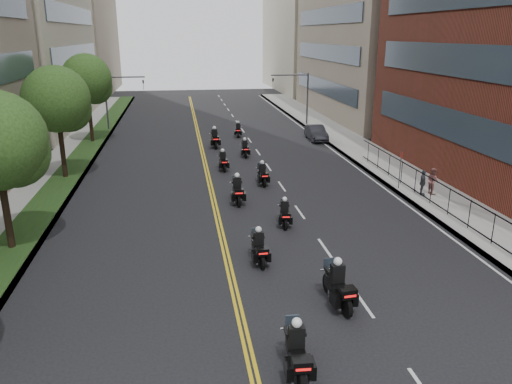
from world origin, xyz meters
The scene contains 22 objects.
sidewalk_right centered at (12.00, 25.00, 0.07)m, with size 4.00×90.00×0.15m, color gray.
sidewalk_left centered at (-12.00, 25.00, 0.07)m, with size 4.00×90.00×0.15m, color gray.
grass_strip centered at (-11.20, 25.00, 0.17)m, with size 2.00×90.00×0.04m, color #143513.
building_right_far centered at (21.50, 78.00, 13.00)m, with size 15.00×28.00×26.00m, color #B0A98E.
building_left_far centered at (-22.00, 78.00, 13.00)m, with size 16.00×28.00×26.00m, color gray.
iron_fence centered at (11.00, 12.00, 0.90)m, with size 0.05×28.00×1.50m.
street_trees centered at (-11.05, 18.61, 5.13)m, with size 4.40×38.40×7.98m.
traffic_signal_right centered at (9.54, 42.00, 3.70)m, with size 4.09×0.20×5.60m.
traffic_signal_left centered at (-9.54, 42.00, 3.70)m, with size 4.09×0.20×5.60m.
motorcycle_0 centered at (-0.20, 1.38, 0.71)m, with size 0.60×2.43×1.79m.
motorcycle_1 centered at (2.20, 4.96, 0.74)m, with size 0.69×2.53×1.86m.
motorcycle_2 centered at (-0.09, 9.00, 0.65)m, with size 0.52×2.22×1.64m.
motorcycle_3 centered at (1.94, 13.19, 0.60)m, with size 0.61×2.06×1.52m.
motorcycle_4 centered at (-0.06, 17.18, 0.71)m, with size 0.56×2.44×1.80m.
motorcycle_5 centered at (2.02, 20.67, 0.64)m, with size 0.51×2.20×1.62m.
motorcycle_6 centered at (-0.24, 24.72, 0.63)m, with size 0.51×2.15×1.58m.
motorcycle_7 centered at (1.91, 28.68, 0.61)m, with size 0.49×2.10×1.55m.
motorcycle_8 centered at (-0.26, 32.44, 0.74)m, with size 0.59×2.53×1.87m.
motorcycle_9 centered at (2.35, 36.86, 0.61)m, with size 0.63×2.08×1.53m.
parked_sedan centered at (9.40, 34.16, 0.68)m, with size 1.44×4.14×1.36m, color black.
pedestrian_b centered at (11.97, 16.66, 0.96)m, with size 0.79×0.61×1.62m, color #8F534E.
pedestrian_c centered at (11.20, 16.44, 0.94)m, with size 0.93×0.39×1.58m, color #393940.
Camera 1 is at (-3.28, -10.70, 9.60)m, focal length 35.00 mm.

